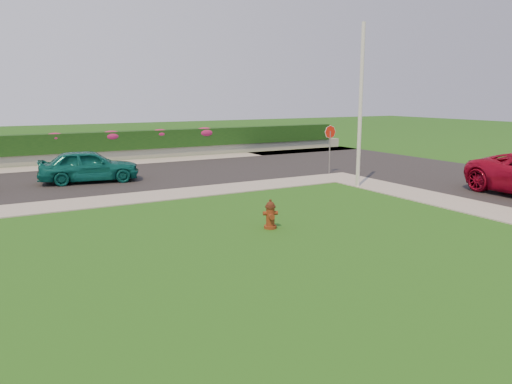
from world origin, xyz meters
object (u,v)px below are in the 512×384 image
sedan_teal (89,166)px  stop_sign (330,138)px  fire_hydrant (270,215)px  utility_pole (360,107)px

sedan_teal → stop_sign: (10.73, -3.28, 1.00)m
fire_hydrant → stop_sign: size_ratio=0.36×
sedan_teal → utility_pole: size_ratio=0.63×
utility_pole → stop_sign: utility_pole is taller
stop_sign → utility_pole: bearing=-86.5°
utility_pole → sedan_teal: bearing=145.3°
fire_hydrant → sedan_teal: size_ratio=0.20×
sedan_teal → fire_hydrant: bearing=-155.0°
fire_hydrant → utility_pole: (6.61, 3.85, 2.93)m
fire_hydrant → sedan_teal: (-3.00, 10.51, 0.35)m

